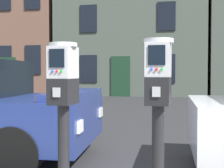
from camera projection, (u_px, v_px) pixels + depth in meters
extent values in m
cylinder|color=black|center=(64.00, 159.00, 2.47)|extent=(0.10, 0.10, 0.86)
cube|color=black|center=(63.00, 91.00, 2.45)|extent=(0.18, 0.25, 0.20)
cube|color=#A5A8AD|center=(56.00, 92.00, 2.33)|extent=(0.06, 0.02, 0.07)
cube|color=#B7BABF|center=(63.00, 63.00, 2.44)|extent=(0.18, 0.24, 0.24)
cube|color=black|center=(57.00, 58.00, 2.33)|extent=(0.12, 0.02, 0.14)
cylinder|color=blue|center=(52.00, 71.00, 2.34)|extent=(0.02, 0.01, 0.02)
cylinder|color=red|center=(57.00, 71.00, 2.33)|extent=(0.02, 0.01, 0.02)
cylinder|color=green|center=(61.00, 71.00, 2.32)|extent=(0.02, 0.01, 0.02)
cylinder|color=#B7BABF|center=(63.00, 45.00, 2.44)|extent=(0.23, 0.23, 0.03)
cylinder|color=black|center=(158.00, 164.00, 2.33)|extent=(0.10, 0.10, 0.87)
cube|color=black|center=(158.00, 91.00, 2.31)|extent=(0.18, 0.25, 0.20)
cube|color=#A5A8AD|center=(156.00, 92.00, 2.19)|extent=(0.06, 0.02, 0.07)
cube|color=#B7BABF|center=(158.00, 60.00, 2.30)|extent=(0.18, 0.24, 0.25)
cube|color=black|center=(157.00, 55.00, 2.19)|extent=(0.12, 0.02, 0.14)
cylinder|color=blue|center=(151.00, 69.00, 2.20)|extent=(0.02, 0.01, 0.02)
cylinder|color=red|center=(156.00, 69.00, 2.19)|extent=(0.02, 0.01, 0.02)
cylinder|color=green|center=(162.00, 69.00, 2.18)|extent=(0.02, 0.01, 0.02)
cylinder|color=#B7BABF|center=(159.00, 41.00, 2.30)|extent=(0.23, 0.23, 0.03)
cube|color=navy|center=(75.00, 95.00, 4.35)|extent=(0.53, 1.70, 0.10)
cube|color=white|center=(101.00, 112.00, 5.00)|extent=(0.05, 0.20, 0.14)
cube|color=white|center=(80.00, 127.00, 3.65)|extent=(0.05, 0.20, 0.14)
cylinder|color=black|center=(59.00, 128.00, 5.25)|extent=(0.65, 0.25, 0.64)
cylinder|color=black|center=(15.00, 153.00, 3.63)|extent=(0.65, 0.25, 0.64)
cube|color=brown|center=(16.00, 10.00, 20.83)|extent=(6.92, 6.01, 10.64)
cube|color=black|center=(4.00, 60.00, 17.81)|extent=(0.90, 0.06, 1.60)
cube|color=black|center=(33.00, 60.00, 17.48)|extent=(0.90, 0.06, 1.60)
cube|color=#193823|center=(8.00, 76.00, 17.80)|extent=(1.00, 0.07, 2.10)
cube|color=#4C564C|center=(133.00, 5.00, 19.02)|extent=(8.12, 5.34, 10.56)
cube|color=black|center=(89.00, 69.00, 16.89)|extent=(0.90, 0.06, 1.45)
cube|color=black|center=(166.00, 69.00, 16.12)|extent=(0.90, 0.06, 1.45)
cube|color=black|center=(89.00, 19.00, 16.80)|extent=(0.90, 0.06, 1.45)
cube|color=black|center=(167.00, 16.00, 16.02)|extent=(0.90, 0.06, 1.45)
cube|color=#193823|center=(121.00, 76.00, 16.58)|extent=(1.00, 0.07, 2.10)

